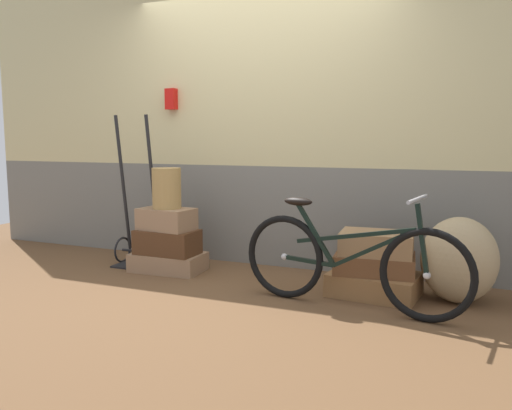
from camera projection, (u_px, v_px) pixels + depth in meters
ground at (225, 288)px, 4.21m from camera, size 8.42×5.20×0.06m
station_building at (266, 107)px, 4.78m from camera, size 6.42×0.74×2.94m
suitcase_0 at (168, 262)px, 4.65m from camera, size 0.65×0.41×0.16m
suitcase_1 at (167, 242)px, 4.60m from camera, size 0.54×0.32×0.22m
suitcase_2 at (167, 219)px, 4.59m from camera, size 0.50×0.35×0.19m
suitcase_3 at (374, 284)px, 3.92m from camera, size 0.69×0.52×0.17m
suitcase_4 at (375, 263)px, 3.91m from camera, size 0.63×0.47×0.15m
suitcase_5 at (377, 243)px, 3.88m from camera, size 0.56×0.41×0.17m
wicker_basket at (167, 188)px, 4.55m from camera, size 0.25×0.25×0.36m
luggage_trolley at (138, 227)px, 4.83m from camera, size 0.41×0.34×1.40m
burlap_sack at (459, 260)px, 3.72m from camera, size 0.54×0.46×0.63m
bicycle at (350, 262)px, 3.58m from camera, size 1.64×0.46×0.81m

